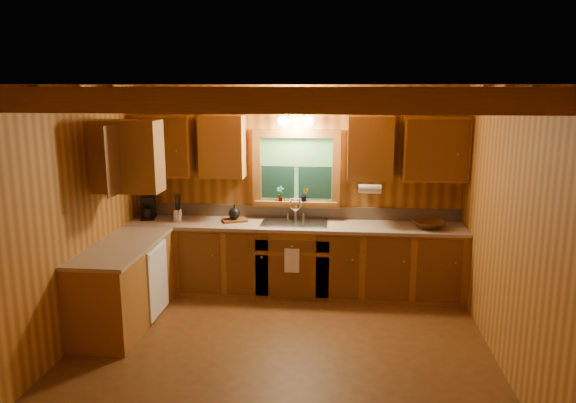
{
  "coord_description": "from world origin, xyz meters",
  "views": [
    {
      "loc": [
        0.58,
        -4.99,
        2.59
      ],
      "look_at": [
        0.0,
        0.8,
        1.35
      ],
      "focal_mm": 33.99,
      "sensor_mm": 36.0,
      "label": 1
    }
  ],
  "objects_px": {
    "sink": "(294,227)",
    "cutting_board": "(235,220)",
    "coffee_maker": "(148,208)",
    "wicker_basket": "(428,224)"
  },
  "relations": [
    {
      "from": "cutting_board",
      "to": "sink",
      "type": "bearing_deg",
      "value": -23.51
    },
    {
      "from": "cutting_board",
      "to": "wicker_basket",
      "type": "relative_size",
      "value": 0.8
    },
    {
      "from": "sink",
      "to": "cutting_board",
      "type": "height_order",
      "value": "sink"
    },
    {
      "from": "sink",
      "to": "wicker_basket",
      "type": "distance_m",
      "value": 1.64
    },
    {
      "from": "sink",
      "to": "cutting_board",
      "type": "distance_m",
      "value": 0.77
    },
    {
      "from": "cutting_board",
      "to": "wicker_basket",
      "type": "bearing_deg",
      "value": -23.66
    },
    {
      "from": "sink",
      "to": "cutting_board",
      "type": "relative_size",
      "value": 2.7
    },
    {
      "from": "coffee_maker",
      "to": "wicker_basket",
      "type": "xyz_separation_m",
      "value": [
        3.54,
        -0.12,
        -0.1
      ]
    },
    {
      "from": "wicker_basket",
      "to": "coffee_maker",
      "type": "bearing_deg",
      "value": 178.08
    },
    {
      "from": "cutting_board",
      "to": "wicker_basket",
      "type": "height_order",
      "value": "wicker_basket"
    }
  ]
}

